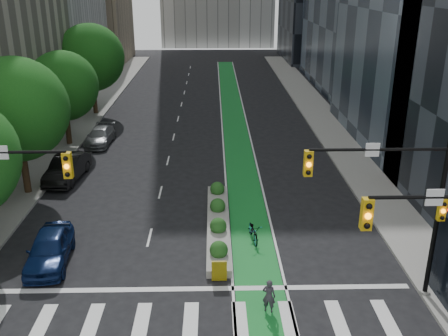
{
  "coord_description": "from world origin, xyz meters",
  "views": [
    {
      "loc": [
        0.98,
        -17.76,
        13.09
      ],
      "look_at": [
        1.57,
        8.52,
        3.0
      ],
      "focal_mm": 40.0,
      "sensor_mm": 36.0,
      "label": 1
    }
  ],
  "objects_px": {
    "cyclist": "(269,296)",
    "parked_car_left_near": "(50,249)",
    "parked_car_left_far": "(100,136)",
    "bicycle": "(253,231)",
    "parked_car_left_mid": "(67,168)",
    "median_planter": "(218,222)"
  },
  "relations": [
    {
      "from": "bicycle",
      "to": "median_planter",
      "type": "bearing_deg",
      "value": 135.12
    },
    {
      "from": "median_planter",
      "to": "parked_car_left_far",
      "type": "height_order",
      "value": "parked_car_left_far"
    },
    {
      "from": "median_planter",
      "to": "parked_car_left_far",
      "type": "distance_m",
      "value": 18.0
    },
    {
      "from": "parked_car_left_near",
      "to": "parked_car_left_far",
      "type": "xyz_separation_m",
      "value": [
        -1.48,
        18.66,
        -0.12
      ]
    },
    {
      "from": "bicycle",
      "to": "cyclist",
      "type": "bearing_deg",
      "value": -96.27
    },
    {
      "from": "bicycle",
      "to": "parked_car_left_far",
      "type": "height_order",
      "value": "parked_car_left_far"
    },
    {
      "from": "cyclist",
      "to": "parked_car_left_near",
      "type": "distance_m",
      "value": 10.98
    },
    {
      "from": "parked_car_left_mid",
      "to": "parked_car_left_far",
      "type": "bearing_deg",
      "value": 91.02
    },
    {
      "from": "parked_car_left_near",
      "to": "median_planter",
      "type": "bearing_deg",
      "value": 17.55
    },
    {
      "from": "cyclist",
      "to": "parked_car_left_near",
      "type": "height_order",
      "value": "parked_car_left_near"
    },
    {
      "from": "median_planter",
      "to": "cyclist",
      "type": "relative_size",
      "value": 6.74
    },
    {
      "from": "bicycle",
      "to": "parked_car_left_near",
      "type": "relative_size",
      "value": 0.42
    },
    {
      "from": "parked_car_left_near",
      "to": "cyclist",
      "type": "bearing_deg",
      "value": -26.92
    },
    {
      "from": "bicycle",
      "to": "cyclist",
      "type": "relative_size",
      "value": 1.28
    },
    {
      "from": "bicycle",
      "to": "parked_car_left_mid",
      "type": "xyz_separation_m",
      "value": [
        -12.12,
        8.7,
        0.33
      ]
    },
    {
      "from": "cyclist",
      "to": "parked_car_left_near",
      "type": "relative_size",
      "value": 0.33
    },
    {
      "from": "median_planter",
      "to": "bicycle",
      "type": "distance_m",
      "value": 2.34
    },
    {
      "from": "median_planter",
      "to": "parked_car_left_far",
      "type": "relative_size",
      "value": 2.21
    },
    {
      "from": "parked_car_left_far",
      "to": "parked_car_left_mid",
      "type": "bearing_deg",
      "value": -92.14
    },
    {
      "from": "bicycle",
      "to": "parked_car_left_far",
      "type": "relative_size",
      "value": 0.42
    },
    {
      "from": "median_planter",
      "to": "parked_car_left_mid",
      "type": "xyz_separation_m",
      "value": [
        -10.25,
        7.29,
        0.47
      ]
    },
    {
      "from": "median_planter",
      "to": "parked_car_left_mid",
      "type": "relative_size",
      "value": 2.0
    }
  ]
}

